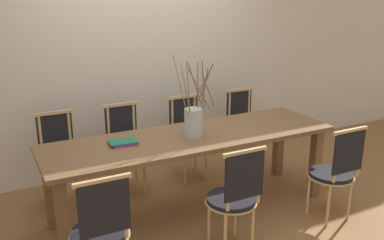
% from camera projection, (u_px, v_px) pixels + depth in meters
% --- Properties ---
extents(ground_plane, '(16.00, 16.00, 0.00)m').
position_uv_depth(ground_plane, '(192.00, 210.00, 4.17)').
color(ground_plane, olive).
extents(wall_rear, '(12.00, 0.06, 3.20)m').
position_uv_depth(wall_rear, '(140.00, 32.00, 4.78)').
color(wall_rear, beige).
rests_on(wall_rear, ground_plane).
extents(dining_table, '(2.73, 0.81, 0.77)m').
position_uv_depth(dining_table, '(192.00, 146.00, 3.97)').
color(dining_table, brown).
rests_on(dining_table, ground_plane).
extents(chair_near_leftend, '(0.42, 0.42, 0.92)m').
position_uv_depth(chair_near_leftend, '(101.00, 229.00, 2.92)').
color(chair_near_leftend, black).
rests_on(chair_near_leftend, ground_plane).
extents(chair_near_left, '(0.42, 0.42, 0.92)m').
position_uv_depth(chair_near_left, '(235.00, 195.00, 3.39)').
color(chair_near_left, black).
rests_on(chair_near_left, ground_plane).
extents(chair_near_center, '(0.42, 0.42, 0.92)m').
position_uv_depth(chair_near_center, '(336.00, 170.00, 3.87)').
color(chair_near_center, black).
rests_on(chair_near_center, ground_plane).
extents(chair_far_leftend, '(0.42, 0.42, 0.92)m').
position_uv_depth(chair_far_leftend, '(59.00, 156.00, 4.18)').
color(chair_far_leftend, black).
rests_on(chair_far_leftend, ground_plane).
extents(chair_far_left, '(0.42, 0.42, 0.92)m').
position_uv_depth(chair_far_left, '(126.00, 145.00, 4.48)').
color(chair_far_left, black).
rests_on(chair_far_left, ground_plane).
extents(chair_far_center, '(0.42, 0.42, 0.92)m').
position_uv_depth(chair_far_center, '(188.00, 135.00, 4.80)').
color(chair_far_center, black).
rests_on(chair_far_center, ground_plane).
extents(chair_far_right, '(0.42, 0.42, 0.92)m').
position_uv_depth(chair_far_right, '(244.00, 125.00, 5.13)').
color(chair_far_right, black).
rests_on(chair_far_right, ground_plane).
extents(vase_centerpiece, '(0.34, 0.37, 0.75)m').
position_uv_depth(vase_centerpiece, '(193.00, 121.00, 3.87)').
color(vase_centerpiece, '#B2BCC1').
rests_on(vase_centerpiece, dining_table).
extents(book_stack, '(0.25, 0.20, 0.03)m').
position_uv_depth(book_stack, '(123.00, 142.00, 3.73)').
color(book_stack, '#842D8C').
rests_on(book_stack, dining_table).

